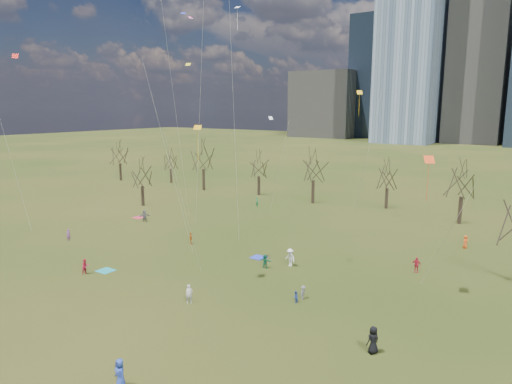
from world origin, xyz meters
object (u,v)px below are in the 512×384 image
Objects in this scene: blanket_teal at (106,271)px; person_4 at (191,238)px; blanket_navy at (259,257)px; person_2 at (85,266)px; blanket_crimson at (138,218)px; person_1 at (189,294)px; person_0 at (120,373)px.

person_4 reaches higher than blanket_teal.
person_2 is (-11.55, -13.93, 0.77)m from blanket_navy.
blanket_teal is at bearing -130.99° from blanket_navy.
blanket_crimson is 0.97× the size of person_1.
person_1 reaches higher than blanket_navy.
blanket_teal is 0.88× the size of person_0.
person_0 is 28.96m from person_4.
blanket_teal is 16.20m from blanket_navy.
blanket_navy is 25.30m from person_0.
person_4 is at bearing -2.86° from person_2.
person_0 reaches higher than person_4.
person_0 is 1.11× the size of person_1.
blanket_crimson is 23.74m from person_2.
blanket_navy is 18.11m from person_2.
person_1 reaches higher than blanket_crimson.
person_2 is 13.65m from person_4.
blanket_navy is 9.71m from person_4.
person_1 is 17.21m from person_4.
person_2 is (-13.31, -0.66, -0.03)m from person_1.
person_4 is (0.96, 11.83, 0.72)m from blanket_teal.
blanket_teal is 22.96m from blanket_crimson.
person_2 is at bearing 133.13° from person_1.
person_4 is (1.87, 13.52, -0.06)m from person_2.
person_1 is (1.77, -13.26, 0.81)m from blanket_navy.
blanket_teal is at bearing 135.81° from person_4.
person_1 is 1.04× the size of person_2.
person_4 is at bearing 81.94° from person_1.
person_0 is at bearing -42.99° from blanket_crimson.
blanket_navy is at bearing -11.76° from blanket_crimson.
blanket_teal is 0.97× the size of person_1.
blanket_teal and blanket_navy have the same top height.
person_4 is at bearing -19.86° from blanket_crimson.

